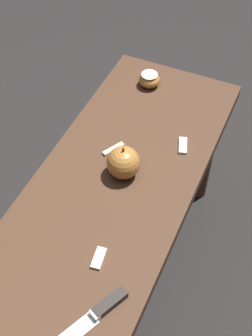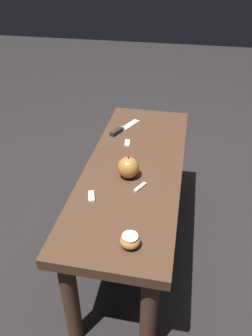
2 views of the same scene
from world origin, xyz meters
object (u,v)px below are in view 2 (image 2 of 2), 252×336
knife (121,129)px  apple_cut (130,241)px  apple_whole (128,167)px  wooden_bench (134,181)px

knife → apple_cut: bearing=-140.7°
knife → apple_cut: size_ratio=3.23×
knife → apple_whole: 0.38m
apple_cut → wooden_bench: bearing=-171.8°
wooden_bench → apple_cut: (0.43, 0.06, 0.11)m
wooden_bench → apple_cut: bearing=8.2°
knife → apple_whole: size_ratio=2.14×
wooden_bench → knife: bearing=-157.4°
wooden_bench → apple_cut: size_ratio=17.13×
wooden_bench → knife: (-0.28, -0.12, 0.09)m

